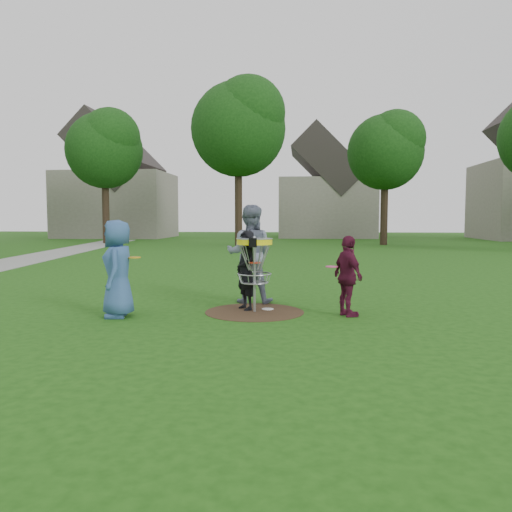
# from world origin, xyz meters

# --- Properties ---
(ground) EXTENTS (100.00, 100.00, 0.00)m
(ground) POSITION_xyz_m (0.00, 0.00, 0.00)
(ground) COLOR #19470F
(ground) RESTS_ON ground
(dirt_patch) EXTENTS (1.80, 1.80, 0.01)m
(dirt_patch) POSITION_xyz_m (0.00, 0.00, 0.00)
(dirt_patch) COLOR #47331E
(dirt_patch) RESTS_ON ground
(player_blue) EXTENTS (0.70, 0.91, 1.68)m
(player_blue) POSITION_xyz_m (-2.30, -0.64, 0.84)
(player_blue) COLOR #33588D
(player_blue) RESTS_ON ground
(player_black) EXTENTS (0.59, 0.64, 1.47)m
(player_black) POSITION_xyz_m (-0.18, 0.22, 0.74)
(player_black) COLOR black
(player_black) RESTS_ON ground
(player_grey) EXTENTS (1.00, 0.80, 1.97)m
(player_grey) POSITION_xyz_m (-0.19, 1.01, 0.98)
(player_grey) COLOR slate
(player_grey) RESTS_ON ground
(player_maroon) EXTENTS (0.66, 0.89, 1.41)m
(player_maroon) POSITION_xyz_m (1.65, -0.23, 0.70)
(player_maroon) COLOR #53132B
(player_maroon) RESTS_ON ground
(disc_on_grass) EXTENTS (0.22, 0.22, 0.02)m
(disc_on_grass) POSITION_xyz_m (0.22, 0.26, 0.01)
(disc_on_grass) COLOR white
(disc_on_grass) RESTS_ON ground
(disc_golf_basket) EXTENTS (0.66, 0.67, 1.38)m
(disc_golf_basket) POSITION_xyz_m (0.00, -0.00, 1.02)
(disc_golf_basket) COLOR #9EA0A5
(disc_golf_basket) RESTS_ON ground
(held_discs) EXTENTS (3.63, 1.52, 0.36)m
(held_discs) POSITION_xyz_m (-0.20, -0.00, 1.00)
(held_discs) COLOR orange
(held_discs) RESTS_ON ground
(tree_row) EXTENTS (51.20, 17.42, 9.90)m
(tree_row) POSITION_xyz_m (0.44, 20.67, 6.21)
(tree_row) COLOR #38281C
(tree_row) RESTS_ON ground
(house_row) EXTENTS (44.50, 10.65, 11.62)m
(house_row) POSITION_xyz_m (4.78, 33.07, 4.14)
(house_row) COLOR gray
(house_row) RESTS_ON ground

